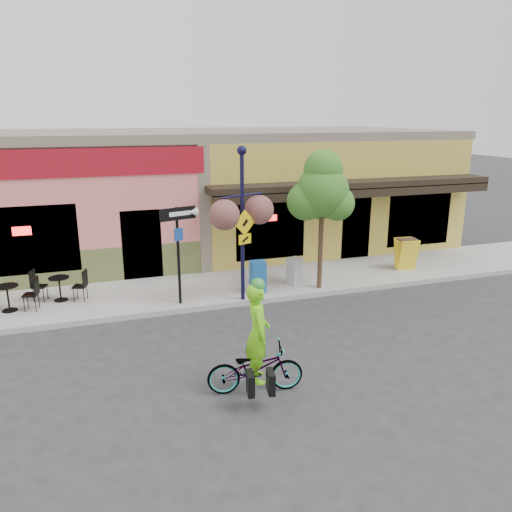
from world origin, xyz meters
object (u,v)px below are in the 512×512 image
(building, at_px, (207,189))
(street_tree, at_px, (321,220))
(bicycle, at_px, (255,368))
(newspaper_box_grey, at_px, (295,271))
(cyclist_rider, at_px, (258,345))
(newspaper_box_blue, at_px, (258,277))
(lamp_post, at_px, (242,225))
(one_way_sign, at_px, (178,256))

(building, xyz_separation_m, street_tree, (1.81, -6.62, -0.08))
(bicycle, distance_m, newspaper_box_grey, 5.95)
(cyclist_rider, bearing_deg, bicycle, 100.02)
(newspaper_box_blue, bearing_deg, bicycle, -107.83)
(lamp_post, relative_size, newspaper_box_grey, 5.16)
(building, xyz_separation_m, cyclist_rider, (-1.65, -11.26, -1.30))
(building, height_order, bicycle, building)
(bicycle, distance_m, cyclist_rider, 0.47)
(bicycle, height_order, newspaper_box_blue, newspaper_box_blue)
(cyclist_rider, height_order, street_tree, street_tree)
(lamp_post, bearing_deg, street_tree, -15.22)
(newspaper_box_blue, relative_size, street_tree, 0.23)
(bicycle, height_order, one_way_sign, one_way_sign)
(newspaper_box_grey, bearing_deg, bicycle, -143.74)
(bicycle, bearing_deg, lamp_post, -3.92)
(newspaper_box_blue, relative_size, newspaper_box_grey, 1.14)
(bicycle, height_order, street_tree, street_tree)
(one_way_sign, relative_size, street_tree, 0.65)
(one_way_sign, height_order, newspaper_box_grey, one_way_sign)
(one_way_sign, distance_m, street_tree, 4.18)
(newspaper_box_grey, bearing_deg, newspaper_box_blue, 170.96)
(one_way_sign, xyz_separation_m, newspaper_box_blue, (2.28, 0.19, -0.86))
(building, distance_m, lamp_post, 6.88)
(bicycle, relative_size, cyclist_rider, 0.96)
(bicycle, xyz_separation_m, cyclist_rider, (0.05, 0.00, 0.47))
(one_way_sign, bearing_deg, building, 54.18)
(bicycle, bearing_deg, building, 1.44)
(cyclist_rider, xyz_separation_m, lamp_post, (1.04, 4.41, 1.29))
(street_tree, bearing_deg, cyclist_rider, -126.77)
(lamp_post, bearing_deg, newspaper_box_blue, 15.49)
(lamp_post, xyz_separation_m, street_tree, (2.42, 0.23, -0.06))
(newspaper_box_blue, bearing_deg, building, 91.06)
(newspaper_box_grey, height_order, street_tree, street_tree)
(one_way_sign, height_order, newspaper_box_blue, one_way_sign)
(cyclist_rider, bearing_deg, one_way_sign, 18.02)
(bicycle, xyz_separation_m, newspaper_box_blue, (1.67, 4.83, 0.13))
(building, distance_m, newspaper_box_grey, 6.44)
(bicycle, bearing_deg, one_way_sign, 17.41)
(bicycle, distance_m, newspaper_box_blue, 5.11)
(lamp_post, relative_size, newspaper_box_blue, 4.54)
(building, height_order, one_way_sign, building)
(bicycle, bearing_deg, cyclist_rider, -79.98)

